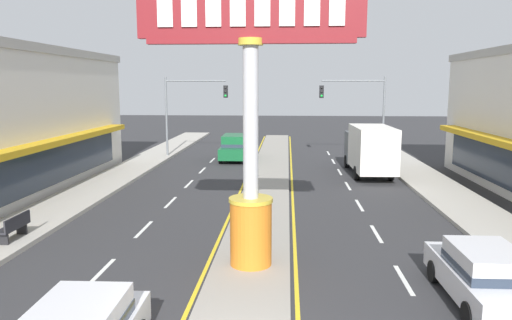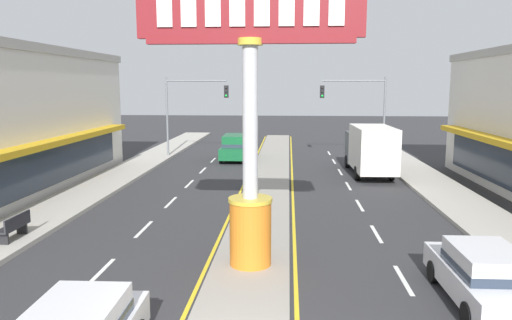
{
  "view_description": "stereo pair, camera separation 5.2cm",
  "coord_description": "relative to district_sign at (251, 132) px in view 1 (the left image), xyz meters",
  "views": [
    {
      "loc": [
        1.08,
        -8.81,
        5.61
      ],
      "look_at": [
        -0.17,
        10.44,
        2.6
      ],
      "focal_mm": 34.0,
      "sensor_mm": 36.0,
      "label": 1
    },
    {
      "loc": [
        1.13,
        -8.81,
        5.61
      ],
      "look_at": [
        -0.17,
        10.44,
        2.6
      ],
      "focal_mm": 34.0,
      "sensor_mm": 36.0,
      "label": 2
    }
  ],
  "objects": [
    {
      "name": "sidewalk_right",
      "position": [
        9.22,
        10.6,
        -4.13
      ],
      "size": [
        2.84,
        60.0,
        0.18
      ],
      "primitive_type": "cube",
      "color": "#ADA89E",
      "rests_on": "ground"
    },
    {
      "name": "suv_near_left_lane",
      "position": [
        -2.85,
        21.53,
        -3.24
      ],
      "size": [
        2.01,
        4.62,
        1.9
      ],
      "color": "#14562D",
      "rests_on": "ground"
    },
    {
      "name": "sedan_mid_left_lane",
      "position": [
        6.15,
        -2.06,
        -3.43
      ],
      "size": [
        1.88,
        4.32,
        1.53
      ],
      "color": "silver",
      "rests_on": "ground"
    },
    {
      "name": "box_truck_near_right_lane",
      "position": [
        6.19,
        15.98,
        -2.52
      ],
      "size": [
        2.35,
        6.95,
        3.12
      ],
      "color": "#4C5156",
      "rests_on": "ground"
    },
    {
      "name": "traffic_light_left_side",
      "position": [
        -6.44,
        22.5,
        0.03
      ],
      "size": [
        4.86,
        0.46,
        6.2
      ],
      "color": "slate",
      "rests_on": "ground"
    },
    {
      "name": "district_sign",
      "position": [
        0.0,
        0.0,
        0.0
      ],
      "size": [
        6.54,
        1.34,
        8.32
      ],
      "color": "orange",
      "rests_on": "median_strip"
    },
    {
      "name": "median_strip",
      "position": [
        0.0,
        12.6,
        -4.15
      ],
      "size": [
        2.4,
        52.0,
        0.14
      ],
      "primitive_type": "cube",
      "color": "gray",
      "rests_on": "ground"
    },
    {
      "name": "sidewalk_left",
      "position": [
        -9.22,
        10.6,
        -4.13
      ],
      "size": [
        2.84,
        60.0,
        0.18
      ],
      "primitive_type": "cube",
      "color": "#ADA89E",
      "rests_on": "ground"
    },
    {
      "name": "traffic_light_right_side",
      "position": [
        6.44,
        22.21,
        0.03
      ],
      "size": [
        4.86,
        0.46,
        6.2
      ],
      "color": "slate",
      "rests_on": "ground"
    },
    {
      "name": "lane_markings",
      "position": [
        -0.0,
        11.25,
        -4.22
      ],
      "size": [
        9.14,
        52.0,
        0.01
      ],
      "color": "silver",
      "rests_on": "ground"
    },
    {
      "name": "street_bench",
      "position": [
        -8.54,
        1.74,
        -3.57
      ],
      "size": [
        0.48,
        1.6,
        0.88
      ],
      "color": "#232328",
      "rests_on": "sidewalk_left"
    }
  ]
}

